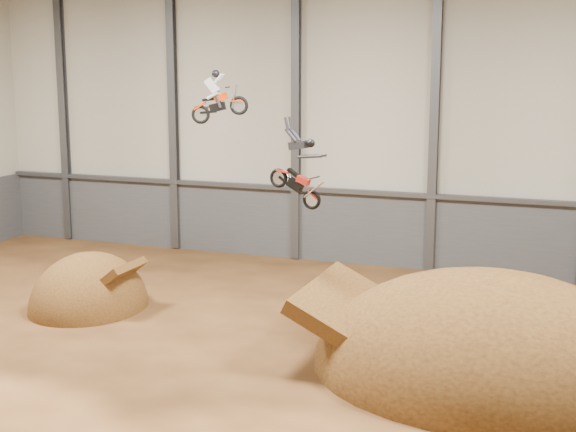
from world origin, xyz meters
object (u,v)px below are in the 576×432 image
(fmx_rider_a, at_px, (222,92))
(landing_ramp, at_px, (486,371))
(fmx_rider_b, at_px, (291,162))
(takeoff_ramp, at_px, (90,308))

(fmx_rider_a, bearing_deg, landing_ramp, -30.21)
(fmx_rider_a, bearing_deg, fmx_rider_b, -50.07)
(landing_ramp, height_order, fmx_rider_a, fmx_rider_a)
(takeoff_ramp, xyz_separation_m, fmx_rider_b, (8.92, -1.04, 6.30))
(takeoff_ramp, bearing_deg, landing_ramp, -5.07)
(landing_ramp, relative_size, fmx_rider_b, 4.00)
(fmx_rider_a, bearing_deg, takeoff_ramp, -171.62)
(landing_ramp, height_order, fmx_rider_b, fmx_rider_b)
(takeoff_ramp, relative_size, fmx_rider_a, 2.31)
(takeoff_ramp, distance_m, fmx_rider_a, 10.01)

